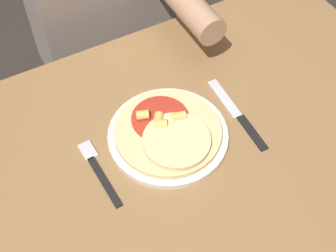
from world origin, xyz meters
name	(u,v)px	position (x,y,z in m)	size (l,w,h in m)	color
dining_table	(160,184)	(0.00, 0.00, 0.62)	(1.28, 0.74, 0.72)	olive
plate	(168,135)	(0.04, 0.04, 0.73)	(0.26, 0.26, 0.01)	silver
pizza	(169,132)	(0.04, 0.03, 0.75)	(0.23, 0.23, 0.04)	#E0C689
fork	(98,169)	(-0.12, 0.03, 0.73)	(0.03, 0.18, 0.00)	black
knife	(238,115)	(0.20, 0.02, 0.73)	(0.03, 0.22, 0.00)	black
person_diner	(102,6)	(0.11, 0.57, 0.67)	(0.38, 0.52, 1.15)	#2D2D38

